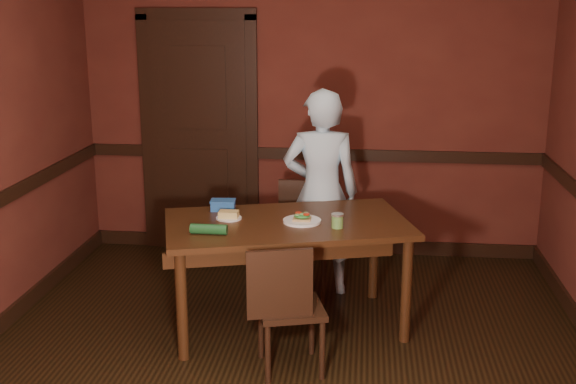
% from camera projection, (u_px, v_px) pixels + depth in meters
% --- Properties ---
extents(floor, '(4.00, 4.50, 0.01)m').
position_uv_depth(floor, '(282.00, 371.00, 4.44)').
color(floor, black).
rests_on(floor, ground).
extents(wall_back, '(4.00, 0.02, 2.70)m').
position_uv_depth(wall_back, '(312.00, 103.00, 6.26)').
color(wall_back, '#57221A').
rests_on(wall_back, ground).
extents(wall_front, '(4.00, 0.02, 2.70)m').
position_uv_depth(wall_front, '(182.00, 330.00, 1.94)').
color(wall_front, '#57221A').
rests_on(wall_front, ground).
extents(dado_back, '(4.00, 0.03, 0.10)m').
position_uv_depth(dado_back, '(311.00, 154.00, 6.36)').
color(dado_back, black).
rests_on(dado_back, ground).
extents(baseboard_back, '(4.00, 0.03, 0.12)m').
position_uv_depth(baseboard_back, '(311.00, 244.00, 6.58)').
color(baseboard_back, black).
rests_on(baseboard_back, ground).
extents(door, '(1.05, 0.07, 2.20)m').
position_uv_depth(door, '(199.00, 131.00, 6.40)').
color(door, black).
rests_on(door, ground).
extents(dining_table, '(1.82, 1.33, 0.76)m').
position_uv_depth(dining_table, '(287.00, 274.00, 4.98)').
color(dining_table, '#331B0C').
rests_on(dining_table, floor).
extents(chair_far, '(0.42, 0.42, 0.87)m').
position_uv_depth(chair_far, '(301.00, 241.00, 5.50)').
color(chair_far, black).
rests_on(chair_far, floor).
extents(chair_near, '(0.48, 0.48, 0.83)m').
position_uv_depth(chair_near, '(291.00, 306.00, 4.38)').
color(chair_near, black).
rests_on(chair_near, floor).
extents(person, '(0.61, 0.43, 1.59)m').
position_uv_depth(person, '(321.00, 193.00, 5.49)').
color(person, '#B9DFF3').
rests_on(person, floor).
extents(sandwich_plate, '(0.26, 0.26, 0.06)m').
position_uv_depth(sandwich_plate, '(302.00, 220.00, 4.86)').
color(sandwich_plate, white).
rests_on(sandwich_plate, dining_table).
extents(sauce_jar, '(0.08, 0.08, 0.10)m').
position_uv_depth(sauce_jar, '(337.00, 221.00, 4.73)').
color(sauce_jar, '#5D9042').
rests_on(sauce_jar, dining_table).
extents(cheese_saucer, '(0.18, 0.18, 0.06)m').
position_uv_depth(cheese_saucer, '(229.00, 216.00, 4.93)').
color(cheese_saucer, white).
rests_on(cheese_saucer, dining_table).
extents(food_tub, '(0.19, 0.13, 0.07)m').
position_uv_depth(food_tub, '(223.00, 205.00, 5.14)').
color(food_tub, blue).
rests_on(food_tub, dining_table).
extents(wrapped_veg, '(0.24, 0.07, 0.07)m').
position_uv_depth(wrapped_veg, '(209.00, 229.00, 4.61)').
color(wrapped_veg, '#184920').
rests_on(wrapped_veg, dining_table).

